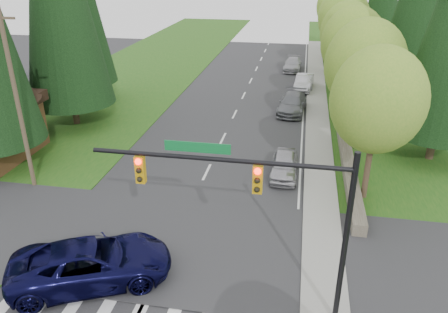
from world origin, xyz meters
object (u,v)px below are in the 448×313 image
(suv_navy, at_px, (92,263))
(parked_car_c, at_px, (304,82))
(parked_car_b, at_px, (292,103))
(parked_car_d, at_px, (304,80))
(parked_car_a, at_px, (285,165))
(parked_car_e, at_px, (293,64))

(suv_navy, height_order, parked_car_c, suv_navy)
(parked_car_b, relative_size, parked_car_d, 1.29)
(suv_navy, height_order, parked_car_d, suv_navy)
(parked_car_c, height_order, parked_car_d, parked_car_c)
(parked_car_c, distance_m, parked_car_d, 0.96)
(parked_car_a, xyz_separation_m, parked_car_c, (0.87, 19.12, 0.05))
(suv_navy, relative_size, parked_car_a, 1.58)
(parked_car_e, bearing_deg, parked_car_c, -78.56)
(parked_car_a, xyz_separation_m, parked_car_d, (0.87, 20.08, -0.00))
(suv_navy, bearing_deg, parked_car_a, -57.98)
(suv_navy, xyz_separation_m, parked_car_a, (7.18, 10.92, -0.20))
(parked_car_a, xyz_separation_m, parked_car_b, (-0.00, 12.04, 0.07))
(parked_car_a, height_order, parked_car_b, parked_car_b)
(suv_navy, xyz_separation_m, parked_car_e, (6.65, 38.00, -0.19))
(parked_car_b, distance_m, parked_car_e, 15.05)
(parked_car_b, distance_m, parked_car_d, 8.09)
(parked_car_a, relative_size, parked_car_b, 0.78)
(parked_car_b, xyz_separation_m, parked_car_e, (-0.53, 15.04, -0.06))
(parked_car_d, bearing_deg, suv_navy, -106.00)
(suv_navy, height_order, parked_car_e, suv_navy)
(parked_car_d, relative_size, parked_car_e, 0.84)
(suv_navy, bearing_deg, parked_car_b, -42.00)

